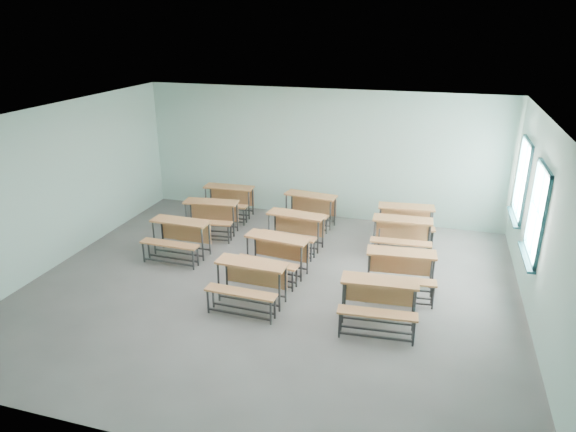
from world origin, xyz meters
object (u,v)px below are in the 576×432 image
Objects in this scene: desk_unit_r1c2 at (401,267)px; desk_unit_r3c1 at (309,206)px; desk_unit_r1c1 at (275,251)px; desk_unit_r2c0 at (210,213)px; desk_unit_r1c0 at (179,234)px; desk_unit_r2c1 at (294,226)px; desk_unit_r0c1 at (249,278)px; desk_unit_r0c2 at (379,297)px; desk_unit_r2c2 at (402,232)px; desk_unit_r3c0 at (228,197)px; desk_unit_r3c2 at (406,218)px.

desk_unit_r1c2 is 0.98× the size of desk_unit_r3c1.
desk_unit_r1c1 is 2.59m from desk_unit_r2c0.
desk_unit_r1c0 is 2.46m from desk_unit_r2c1.
desk_unit_r0c1 is 2.24m from desk_unit_r0c2.
desk_unit_r0c2 is at bearing -95.29° from desk_unit_r2c2.
desk_unit_r2c2 is at bearing -16.09° from desk_unit_r3c1.
desk_unit_r1c0 and desk_unit_r2c1 have the same top height.
desk_unit_r2c2 is 4.53m from desk_unit_r3c0.
desk_unit_r1c1 is at bearing -146.56° from desk_unit_r2c2.
desk_unit_r0c1 and desk_unit_r2c0 have the same top height.
desk_unit_r1c1 is at bearing -138.85° from desk_unit_r3c2.
desk_unit_r3c0 is at bearing 119.64° from desk_unit_r0c1.
desk_unit_r0c1 is 0.97× the size of desk_unit_r1c2.
desk_unit_r2c2 is at bearing -4.80° from desk_unit_r2c0.
desk_unit_r0c1 and desk_unit_r3c1 have the same top height.
desk_unit_r1c1 is 2.83m from desk_unit_r2c2.
desk_unit_r1c2 is (2.40, -0.02, 0.00)m from desk_unit_r1c1.
desk_unit_r2c0 and desk_unit_r3c1 have the same top height.
desk_unit_r1c2 is 4.74m from desk_unit_r2c0.
desk_unit_r3c0 is (-0.05, 1.17, 0.00)m from desk_unit_r2c0.
desk_unit_r0c2 is at bearing -98.43° from desk_unit_r3c2.
desk_unit_r0c2 is 5.80m from desk_unit_r3c0.
desk_unit_r1c2 is at bearing -93.90° from desk_unit_r3c2.
desk_unit_r2c0 is 2.10m from desk_unit_r2c1.
desk_unit_r0c1 is at bearing -65.43° from desk_unit_r3c0.
desk_unit_r0c1 is at bearing 175.27° from desk_unit_r0c2.
desk_unit_r2c1 is at bearing -173.82° from desk_unit_r2c2.
desk_unit_r1c0 is 4.71m from desk_unit_r2c2.
desk_unit_r3c1 is 1.01× the size of desk_unit_r3c2.
desk_unit_r0c2 is at bearing -45.51° from desk_unit_r3c0.
desk_unit_r0c1 is at bearing -132.25° from desk_unit_r2c2.
desk_unit_r0c2 is 0.97× the size of desk_unit_r3c1.
desk_unit_r1c2 is at bearing -23.45° from desk_unit_r2c1.
desk_unit_r0c1 is 3.72m from desk_unit_r2c2.
desk_unit_r0c2 is 3.71m from desk_unit_r3c2.
desk_unit_r0c1 is at bearing -32.75° from desk_unit_r1c0.
desk_unit_r0c2 is 4.45m from desk_unit_r3c1.
desk_unit_r2c1 is (2.09, -0.22, 0.00)m from desk_unit_r2c0.
desk_unit_r2c0 is (0.12, 1.30, 0.00)m from desk_unit_r1c0.
desk_unit_r2c0 is at bearing 179.50° from desk_unit_r2c1.
desk_unit_r0c1 is 2.56m from desk_unit_r1c0.
desk_unit_r2c2 is (2.37, 2.87, 0.00)m from desk_unit_r0c1.
desk_unit_r2c2 and desk_unit_r3c1 have the same top height.
desk_unit_r2c2 is 0.97× the size of desk_unit_r3c2.
desk_unit_r0c1 is 0.96× the size of desk_unit_r2c1.
desk_unit_r0c1 is 2.51m from desk_unit_r2c1.
desk_unit_r1c0 is 0.96× the size of desk_unit_r1c2.
desk_unit_r0c2 and desk_unit_r3c2 have the same top height.
desk_unit_r3c0 is at bearing 171.10° from desk_unit_r3c2.
desk_unit_r1c2 and desk_unit_r2c2 have the same top height.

